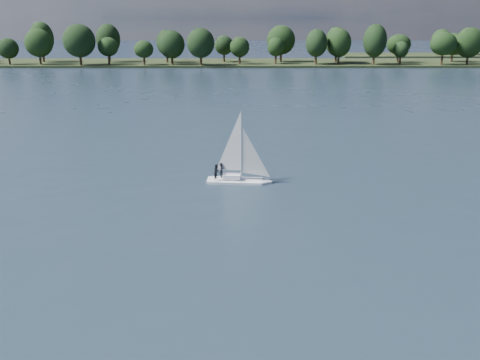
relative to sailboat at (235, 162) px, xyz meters
name	(u,v)px	position (x,y,z in m)	size (l,w,h in m)	color
ground	(240,106)	(0.59, 55.64, -2.49)	(700.00, 700.00, 0.00)	#233342
far_shore	(240,64)	(0.59, 167.64, -2.49)	(660.00, 40.00, 1.50)	black
sailboat	(235,162)	(0.00, 0.00, 0.00)	(6.90, 2.43, 8.91)	white
treeline	(231,44)	(-3.03, 163.65, 5.71)	(562.12, 73.93, 18.85)	black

